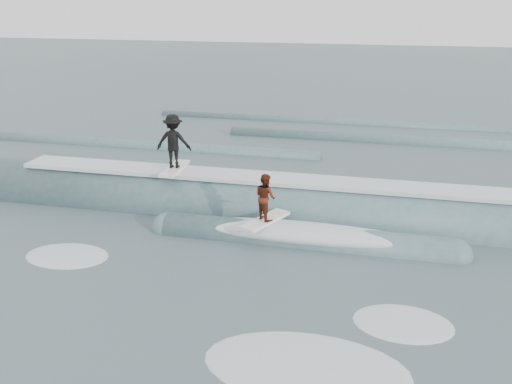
# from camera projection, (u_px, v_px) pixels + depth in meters

# --- Properties ---
(ground) EXTENTS (160.00, 160.00, 0.00)m
(ground) POSITION_uv_depth(u_px,v_px,m) (204.00, 305.00, 14.21)
(ground) COLOR #374750
(ground) RESTS_ON ground
(breaking_wave) EXTENTS (24.08, 4.06, 2.56)m
(breaking_wave) POSITION_uv_depth(u_px,v_px,m) (267.00, 214.00, 19.96)
(breaking_wave) COLOR #3C5E66
(breaking_wave) RESTS_ON ground
(surfer_black) EXTENTS (1.31, 2.03, 2.02)m
(surfer_black) POSITION_uv_depth(u_px,v_px,m) (174.00, 143.00, 20.19)
(surfer_black) COLOR white
(surfer_black) RESTS_ON ground
(surfer_red) EXTENTS (1.30, 2.05, 1.58)m
(surfer_red) POSITION_uv_depth(u_px,v_px,m) (265.00, 200.00, 17.67)
(surfer_red) COLOR white
(surfer_red) RESTS_ON ground
(whitewater) EXTENTS (15.36, 6.74, 0.10)m
(whitewater) POSITION_uv_depth(u_px,v_px,m) (223.00, 333.00, 13.02)
(whitewater) COLOR white
(whitewater) RESTS_ON ground
(far_swells) EXTENTS (38.53, 8.65, 0.80)m
(far_swells) POSITION_uv_depth(u_px,v_px,m) (305.00, 139.00, 30.46)
(far_swells) COLOR #3C5E66
(far_swells) RESTS_ON ground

